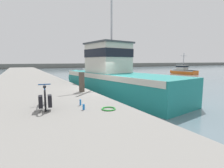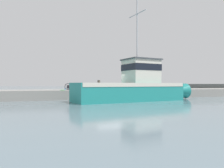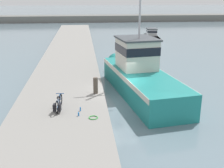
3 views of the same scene
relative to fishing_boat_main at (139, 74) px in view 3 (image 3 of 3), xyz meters
The scene contains 10 objects.
ground_plane 3.00m from the fishing_boat_main, 128.63° to the right, with size 320.00×320.00×0.00m, color slate.
dock_pier 5.90m from the fishing_boat_main, 159.15° to the right, with size 5.33×80.00×0.94m, color gray.
far_shoreline 61.37m from the fishing_boat_main, 62.50° to the left, with size 180.00×5.00×1.61m, color slate.
fishing_boat_main is the anchor object (origin of this frame).
boat_white_moored 21.06m from the fishing_boat_main, 73.80° to the left, with size 2.21×6.74×2.20m.
bicycle_touring 7.50m from the fishing_boat_main, 136.82° to the right, with size 0.55×1.77×0.77m.
mooring_post 4.21m from the fishing_boat_main, 141.99° to the right, with size 0.29×0.29×1.03m, color #51473D.
hose_coil 7.29m from the fishing_boat_main, 119.93° to the right, with size 0.48×0.48×0.05m, color green.
water_bottle_on_curb 6.85m from the fishing_boat_main, 128.82° to the right, with size 0.06×0.06×0.22m, color blue.
water_bottle_by_bike 7.39m from the fishing_boat_main, 126.34° to the right, with size 0.08×0.08×0.19m, color blue.
Camera 3 is at (-2.39, -17.34, 7.02)m, focal length 45.00 mm.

